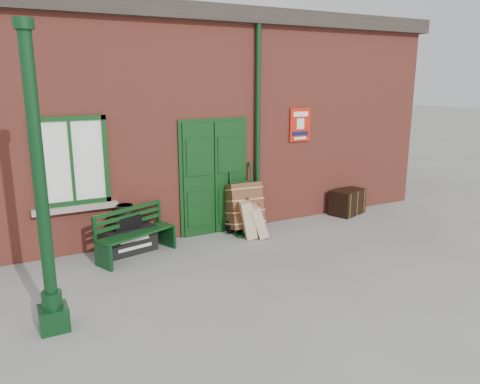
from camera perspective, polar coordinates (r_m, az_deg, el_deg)
ground at (r=8.31m, az=3.08°, el=-7.45°), size 80.00×80.00×0.00m
station_building at (r=10.92m, az=-6.37°, el=9.24°), size 10.30×4.30×4.36m
canopy_column at (r=5.86m, az=-22.82°, el=-3.10°), size 0.34×0.34×3.61m
bench at (r=8.24m, az=-12.79°, el=-4.72°), size 1.47×0.94×0.87m
houdini_trunk at (r=8.52m, az=-13.45°, el=-5.65°), size 0.98×0.67×0.45m
strongbox at (r=8.41m, az=-13.91°, el=-3.53°), size 0.56×0.45×0.22m
hatbox at (r=8.39m, az=-13.84°, el=-2.13°), size 0.32×0.32×0.18m
suitcase_back at (r=9.03m, az=0.84°, el=-3.20°), size 0.46×0.58×0.74m
suitcase_front at (r=9.04m, az=2.15°, el=-3.51°), size 0.48×0.55×0.64m
porter_trolley at (r=9.26m, az=0.46°, el=-1.80°), size 0.70×0.75×1.34m
dark_trunk at (r=10.83m, az=12.92°, el=-1.17°), size 0.90×0.73×0.56m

